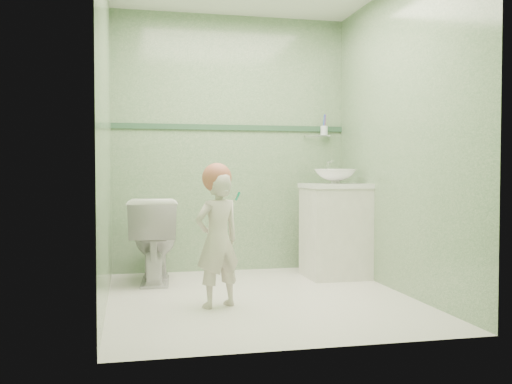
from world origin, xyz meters
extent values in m
plane|color=white|center=(0.00, 0.00, 0.00)|extent=(2.50, 2.50, 0.00)
cube|color=gray|center=(0.00, 1.25, 1.20)|extent=(2.20, 0.04, 2.40)
cube|color=gray|center=(0.00, -1.25, 1.20)|extent=(2.20, 0.04, 2.40)
cube|color=gray|center=(-1.10, 0.00, 1.20)|extent=(0.04, 2.50, 2.40)
cube|color=gray|center=(1.10, 0.00, 1.20)|extent=(0.04, 2.50, 2.40)
cube|color=#30553B|center=(0.00, 1.24, 1.35)|extent=(2.20, 0.02, 0.05)
cube|color=white|center=(0.84, 0.70, 0.40)|extent=(0.52, 0.50, 0.80)
cube|color=white|center=(0.84, 0.70, 0.81)|extent=(0.54, 0.52, 0.04)
imported|color=white|center=(0.84, 0.70, 0.89)|extent=(0.37, 0.37, 0.13)
cylinder|color=silver|center=(0.84, 0.90, 0.95)|extent=(0.03, 0.03, 0.18)
cylinder|color=silver|center=(0.84, 0.85, 1.03)|extent=(0.02, 0.12, 0.02)
cylinder|color=silver|center=(0.84, 1.20, 1.28)|extent=(0.26, 0.02, 0.02)
cylinder|color=silver|center=(0.90, 1.18, 1.33)|extent=(0.07, 0.07, 0.09)
cylinder|color=#BE4734|center=(0.91, 1.18, 1.40)|extent=(0.01, 0.01, 0.17)
cylinder|color=#6943A0|center=(0.90, 1.16, 1.40)|extent=(0.01, 0.01, 0.17)
cylinder|color=blue|center=(0.89, 1.17, 1.40)|extent=(0.01, 0.01, 0.17)
imported|color=white|center=(-0.74, 0.79, 0.36)|extent=(0.46, 0.74, 0.72)
imported|color=beige|center=(-0.35, -0.21, 0.46)|extent=(0.40, 0.34, 0.93)
sphere|color=#B16046|center=(-0.35, -0.18, 0.89)|extent=(0.21, 0.21, 0.21)
cylinder|color=#018055|center=(-0.23, -0.30, 0.77)|extent=(0.02, 0.14, 0.06)
cube|color=white|center=(-0.30, -0.27, 0.81)|extent=(0.03, 0.02, 0.02)
camera|label=1|loc=(-0.94, -4.13, 0.93)|focal=40.57mm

